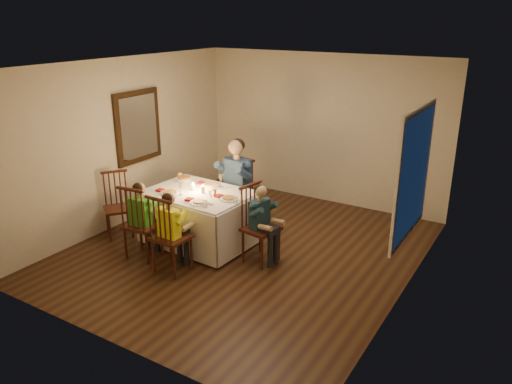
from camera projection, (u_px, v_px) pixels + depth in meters
The scene contains 26 objects.
ground at pixel (245, 251), 7.15m from camera, with size 5.00×5.00×0.00m, color black.
wall_left at pixel (124, 142), 7.82m from camera, with size 0.02×5.00×2.60m, color beige.
wall_right at pixel (412, 194), 5.61m from camera, with size 0.02×5.00×2.60m, color beige.
wall_back at pixel (322, 129), 8.72m from camera, with size 4.50×0.02×2.60m, color beige.
ceiling at pixel (243, 65), 6.27m from camera, with size 5.00×5.00×0.00m, color white.
dining_table at pixel (199, 207), 7.24m from camera, with size 1.58×1.18×0.76m.
chair_adult at pixel (237, 224), 8.06m from camera, with size 0.44×0.42×1.08m, color #35120E, non-canonical shape.
chair_near_left at pixel (145, 256), 6.99m from camera, with size 0.44×0.42×1.08m, color #35120E, non-canonical shape.
chair_near_right at pixel (173, 270), 6.62m from camera, with size 0.44×0.42×1.08m, color #35120E, non-canonical shape.
chair_end at pixel (261, 260), 6.87m from camera, with size 0.44×0.42×1.08m, color #35120E, non-canonical shape.
chair_extra at pixel (121, 236), 7.64m from camera, with size 0.41×0.39×1.00m, color #35120E, non-canonical shape.
adult at pixel (237, 224), 8.06m from camera, with size 0.54×0.50×1.40m, color navy, non-canonical shape.
child_green at pixel (145, 256), 6.99m from camera, with size 0.37×0.34×1.10m, color green, non-canonical shape.
child_yellow at pixel (173, 270), 6.62m from camera, with size 0.37×0.34×1.09m, color #FAFF1B, non-canonical shape.
child_teal at pixel (261, 260), 6.87m from camera, with size 0.37×0.34×1.10m, color #1B3744, non-canonical shape.
setting_adult at pixel (210, 185), 7.41m from camera, with size 0.26×0.26×0.02m, color white.
setting_green at pixel (169, 193), 7.09m from camera, with size 0.26×0.26×0.02m, color white.
setting_yellow at pixel (199, 202), 6.74m from camera, with size 0.26×0.26×0.02m, color white.
setting_teal at pixel (229, 199), 6.87m from camera, with size 0.26×0.26×0.02m, color white.
candle_left at pixel (193, 187), 7.20m from camera, with size 0.06×0.06×0.10m, color white.
candle_right at pixel (203, 190), 7.10m from camera, with size 0.06×0.06×0.10m, color white.
squash at pixel (180, 175), 7.74m from camera, with size 0.09×0.09×0.09m, color gold.
orange_fruit at pixel (214, 192), 7.06m from camera, with size 0.08×0.08×0.08m, color orange.
serving_bowl at pixel (184, 180), 7.60m from camera, with size 0.24×0.24×0.06m, color white.
wall_mirror at pixel (138, 127), 7.98m from camera, with size 0.06×0.95×1.15m.
window_blinds at pixel (413, 174), 5.64m from camera, with size 0.07×1.34×1.54m.
Camera 1 is at (3.51, -5.41, 3.22)m, focal length 35.00 mm.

